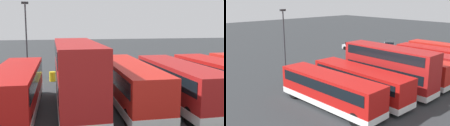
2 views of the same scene
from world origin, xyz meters
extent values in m
plane|color=#2D3033|center=(0.00, 0.00, 0.00)|extent=(140.00, 140.00, 0.00)
cube|color=red|center=(-10.96, 10.88, 1.65)|extent=(2.94, 11.10, 2.60)
cube|color=silver|center=(-10.96, 10.88, 0.62)|extent=(2.99, 11.14, 0.55)
cube|color=black|center=(-10.96, 10.88, 2.25)|extent=(2.98, 10.30, 0.90)
cube|color=black|center=(-10.76, 5.34, 2.25)|extent=(2.25, 0.14, 1.10)
cylinder|color=black|center=(-9.69, 6.81, 0.55)|extent=(0.34, 1.11, 1.10)
cylinder|color=black|center=(-11.94, 6.73, 0.55)|extent=(0.34, 1.11, 1.10)
cube|color=#B71411|center=(-7.19, 10.98, 1.65)|extent=(2.95, 10.36, 2.60)
cube|color=silver|center=(-7.19, 10.98, 0.62)|extent=(2.99, 10.40, 0.55)
cube|color=black|center=(-7.19, 10.98, 2.25)|extent=(2.98, 9.56, 0.90)
cube|color=black|center=(-6.99, 5.82, 2.25)|extent=(2.25, 0.15, 1.10)
cylinder|color=black|center=(-5.92, 7.30, 0.55)|extent=(0.34, 1.11, 1.10)
cylinder|color=black|center=(-8.17, 7.21, 0.55)|extent=(0.34, 1.11, 1.10)
cube|color=#A51919|center=(-3.59, 11.39, 1.65)|extent=(2.65, 10.66, 2.60)
cube|color=silver|center=(-3.59, 11.39, 0.62)|extent=(2.69, 10.70, 0.55)
cube|color=black|center=(-3.59, 11.39, 2.25)|extent=(2.70, 9.86, 0.90)
cube|color=black|center=(-3.54, 6.04, 2.25)|extent=(2.25, 0.08, 1.10)
cylinder|color=black|center=(-2.43, 7.48, 0.55)|extent=(0.31, 1.10, 1.10)
cylinder|color=black|center=(-4.68, 7.46, 0.55)|extent=(0.31, 1.10, 1.10)
cylinder|color=black|center=(-2.50, 15.31, 0.55)|extent=(0.31, 1.10, 1.10)
cube|color=red|center=(-0.18, 10.72, 1.65)|extent=(2.65, 11.33, 2.60)
cube|color=silver|center=(-0.18, 10.72, 0.62)|extent=(2.69, 11.37, 0.55)
cube|color=black|center=(-0.18, 10.72, 2.25)|extent=(2.70, 10.53, 0.90)
cube|color=black|center=(-0.23, 5.04, 2.25)|extent=(2.25, 0.08, 1.10)
cylinder|color=black|center=(0.91, 6.46, 0.55)|extent=(0.31, 1.10, 1.10)
cylinder|color=black|center=(-1.34, 6.48, 0.55)|extent=(0.31, 1.10, 1.10)
cylinder|color=black|center=(0.98, 14.97, 0.55)|extent=(0.31, 1.10, 1.10)
cylinder|color=black|center=(-1.27, 14.99, 0.55)|extent=(0.31, 1.10, 1.10)
cube|color=#A51919|center=(3.51, 11.49, 2.45)|extent=(2.71, 10.06, 4.20)
cube|color=silver|center=(3.51, 11.49, 0.62)|extent=(2.75, 10.10, 0.55)
cube|color=black|center=(3.51, 11.49, 2.25)|extent=(2.76, 9.26, 0.90)
cube|color=black|center=(3.51, 11.49, 3.95)|extent=(2.76, 9.26, 0.90)
cube|color=black|center=(3.59, 6.45, 2.25)|extent=(2.25, 0.10, 1.10)
cylinder|color=black|center=(4.69, 7.90, 0.55)|extent=(0.32, 1.10, 1.10)
cylinder|color=black|center=(2.44, 7.86, 0.55)|extent=(0.32, 1.10, 1.10)
cylinder|color=black|center=(4.58, 15.12, 0.55)|extent=(0.32, 1.10, 1.10)
cylinder|color=black|center=(2.33, 15.09, 0.55)|extent=(0.32, 1.10, 1.10)
cube|color=#B71411|center=(7.32, 11.02, 1.65)|extent=(2.66, 10.69, 2.60)
cube|color=silver|center=(7.32, 11.02, 0.62)|extent=(2.70, 10.73, 0.55)
cube|color=black|center=(7.32, 11.02, 2.25)|extent=(2.71, 9.89, 0.90)
cube|color=black|center=(7.26, 5.66, 2.25)|extent=(2.25, 0.08, 1.10)
cylinder|color=black|center=(8.40, 7.08, 0.55)|extent=(0.31, 1.10, 1.10)
cylinder|color=black|center=(6.15, 7.10, 0.55)|extent=(0.31, 1.10, 1.10)
cylinder|color=black|center=(8.48, 14.94, 0.55)|extent=(0.31, 1.10, 1.10)
cylinder|color=black|center=(6.23, 14.96, 0.55)|extent=(0.31, 1.10, 1.10)
cube|color=#B71411|center=(10.87, 10.69, 1.65)|extent=(2.95, 10.77, 2.60)
cube|color=silver|center=(10.87, 10.69, 0.62)|extent=(2.99, 10.81, 0.55)
cube|color=black|center=(10.87, 10.69, 2.25)|extent=(2.98, 9.97, 0.90)
cube|color=black|center=(11.07, 5.33, 2.25)|extent=(2.25, 0.15, 1.10)
cylinder|color=black|center=(12.14, 6.80, 0.55)|extent=(0.34, 1.11, 1.10)
cylinder|color=black|center=(9.89, 6.71, 0.55)|extent=(0.34, 1.11, 1.10)
cylinder|color=black|center=(11.84, 14.67, 0.55)|extent=(0.34, 1.11, 1.10)
cylinder|color=black|center=(9.59, 14.59, 0.55)|extent=(0.34, 1.11, 1.10)
cube|color=silver|center=(-14.24, -1.62, 0.53)|extent=(4.71, 4.16, 0.70)
cube|color=black|center=(-14.40, -1.74, 1.15)|extent=(3.16, 2.94, 0.55)
cylinder|color=black|center=(-13.38, 0.02, 0.32)|extent=(0.64, 0.56, 0.64)
cylinder|color=black|center=(-12.42, -1.26, 0.32)|extent=(0.64, 0.56, 0.64)
cylinder|color=black|center=(-16.06, -1.98, 0.32)|extent=(0.64, 0.56, 0.64)
cylinder|color=black|center=(-15.10, -3.26, 0.32)|extent=(0.64, 0.56, 0.64)
cube|color=silver|center=(-8.96, -5.36, 0.53)|extent=(2.75, 4.61, 0.70)
cube|color=black|center=(-8.91, -5.56, 1.15)|extent=(2.20, 2.90, 0.55)
cylinder|color=black|center=(-10.10, -4.04, 0.32)|extent=(0.36, 0.67, 0.64)
cylinder|color=black|center=(-8.54, -3.66, 0.32)|extent=(0.36, 0.67, 0.64)
cylinder|color=black|center=(-9.38, -7.06, 0.32)|extent=(0.36, 0.67, 0.64)
cylinder|color=black|center=(-7.82, -6.69, 0.32)|extent=(0.36, 0.67, 0.64)
cylinder|color=#38383D|center=(7.85, -1.50, 3.85)|extent=(0.16, 0.16, 7.70)
cube|color=#262628|center=(7.85, -1.50, 7.85)|extent=(0.70, 0.30, 0.24)
cylinder|color=yellow|center=(5.23, 1.45, 0.47)|extent=(0.60, 0.60, 0.95)
camera|label=1|loc=(4.77, 29.08, 5.74)|focal=44.20mm
camera|label=2|loc=(24.96, 27.08, 9.56)|focal=42.12mm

